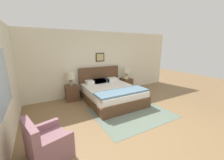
# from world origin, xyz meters

# --- Properties ---
(ground_plane) EXTENTS (16.00, 16.00, 0.00)m
(ground_plane) POSITION_xyz_m (0.00, 0.00, 0.00)
(ground_plane) COLOR olive
(wall_back) EXTENTS (7.87, 0.09, 2.60)m
(wall_back) POSITION_xyz_m (0.00, 3.21, 1.30)
(wall_back) COLOR beige
(wall_back) RESTS_ON ground_plane
(wall_left) EXTENTS (0.08, 5.58, 2.60)m
(wall_left) POSITION_xyz_m (-2.76, 1.57, 1.30)
(wall_left) COLOR beige
(wall_left) RESTS_ON ground_plane
(area_rug_main) EXTENTS (2.29, 1.88, 0.01)m
(area_rug_main) POSITION_xyz_m (0.28, 0.94, 0.00)
(area_rug_main) COLOR slate
(area_rug_main) RESTS_ON ground_plane
(bed) EXTENTS (1.79, 2.18, 1.16)m
(bed) POSITION_xyz_m (0.19, 2.07, 0.31)
(bed) COLOR brown
(bed) RESTS_ON ground_plane
(armchair) EXTENTS (0.83, 0.87, 0.79)m
(armchair) POSITION_xyz_m (-2.14, 0.30, 0.27)
(armchair) COLOR #8E606B
(armchair) RESTS_ON ground_plane
(nightstand_near_window) EXTENTS (0.44, 0.50, 0.56)m
(nightstand_near_window) POSITION_xyz_m (-1.07, 2.89, 0.28)
(nightstand_near_window) COLOR brown
(nightstand_near_window) RESTS_ON ground_plane
(nightstand_by_door) EXTENTS (0.44, 0.50, 0.56)m
(nightstand_by_door) POSITION_xyz_m (1.44, 2.89, 0.28)
(nightstand_by_door) COLOR brown
(nightstand_by_door) RESTS_ON ground_plane
(table_lamp_near_window) EXTENTS (0.31, 0.31, 0.52)m
(table_lamp_near_window) POSITION_xyz_m (-1.07, 2.90, 0.93)
(table_lamp_near_window) COLOR gray
(table_lamp_near_window) RESTS_ON nightstand_near_window
(table_lamp_by_door) EXTENTS (0.31, 0.31, 0.52)m
(table_lamp_by_door) POSITION_xyz_m (1.45, 2.90, 0.93)
(table_lamp_by_door) COLOR gray
(table_lamp_by_door) RESTS_ON nightstand_by_door
(book_thick_bottom) EXTENTS (0.15, 0.24, 0.04)m
(book_thick_bottom) POSITION_xyz_m (1.35, 2.84, 0.58)
(book_thick_bottom) COLOR beige
(book_thick_bottom) RESTS_ON nightstand_by_door
(book_hardcover_middle) EXTENTS (0.23, 0.31, 0.04)m
(book_hardcover_middle) POSITION_xyz_m (1.35, 2.84, 0.62)
(book_hardcover_middle) COLOR beige
(book_hardcover_middle) RESTS_ON book_thick_bottom
(book_novel_upper) EXTENTS (0.18, 0.28, 0.04)m
(book_novel_upper) POSITION_xyz_m (1.35, 2.84, 0.66)
(book_novel_upper) COLOR beige
(book_novel_upper) RESTS_ON book_hardcover_middle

